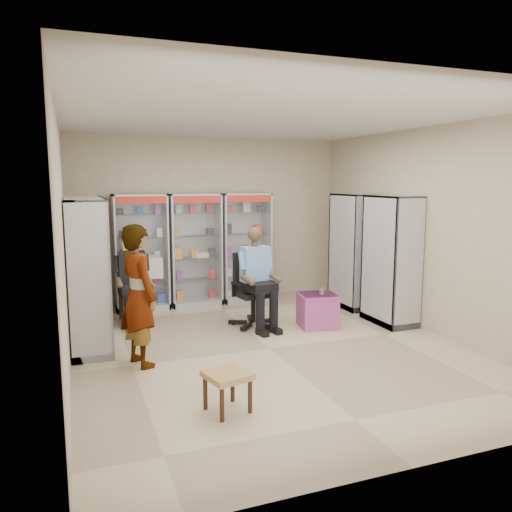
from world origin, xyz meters
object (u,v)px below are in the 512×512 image
object	(u,v)px
cabinet_back_right	(245,247)
cabinet_left_near	(89,277)
cabinet_right_far	(353,251)
standing_man	(139,295)
pink_trunk	(317,310)
woven_stool_b	(227,392)
woven_stool_a	(317,313)
office_chair	(253,290)
cabinet_back_mid	(195,250)
cabinet_left_far	(86,264)
cabinet_back_left	(141,252)
cabinet_right_near	(391,260)
wooden_chair	(132,292)
seated_shopkeeper	(254,281)

from	to	relation	value
cabinet_back_right	cabinet_left_near	size ratio (longest dim) A/B	1.00
cabinet_back_right	cabinet_right_far	world-z (taller)	same
cabinet_back_right	standing_man	distance (m)	3.55
pink_trunk	woven_stool_b	xyz separation A→B (m)	(-2.13, -2.24, -0.06)
pink_trunk	woven_stool_a	bearing A→B (deg)	71.90
cabinet_right_far	office_chair	xyz separation A→B (m)	(-2.07, -0.51, -0.43)
pink_trunk	cabinet_back_mid	bearing A→B (deg)	124.76
cabinet_left_far	woven_stool_a	xyz separation A→B (m)	(3.32, -1.04, -0.81)
cabinet_back_left	cabinet_left_far	size ratio (longest dim) A/B	1.00
cabinet_back_left	pink_trunk	distance (m)	3.21
cabinet_right_far	office_chair	size ratio (longest dim) A/B	1.77
cabinet_left_far	office_chair	size ratio (longest dim) A/B	1.77
cabinet_back_mid	cabinet_right_near	xyz separation A→B (m)	(2.58, -2.23, 0.00)
wooden_chair	seated_shopkeeper	bearing A→B (deg)	-29.18
seated_shopkeeper	wooden_chair	bearing A→B (deg)	142.54
wooden_chair	woven_stool_b	size ratio (longest dim) A/B	2.39
cabinet_left_far	seated_shopkeeper	distance (m)	2.53
cabinet_left_near	seated_shopkeeper	size ratio (longest dim) A/B	1.39
cabinet_left_far	cabinet_back_right	bearing A→B (deg)	108.19
cabinet_back_right	cabinet_left_far	size ratio (longest dim) A/B	1.00
cabinet_right_near	cabinet_left_far	world-z (taller)	same
cabinet_back_left	cabinet_back_right	size ratio (longest dim) A/B	1.00
cabinet_right_far	woven_stool_a	distance (m)	1.63
cabinet_left_near	woven_stool_a	world-z (taller)	cabinet_left_near
cabinet_back_mid	cabinet_left_near	bearing A→B (deg)	-132.80
cabinet_left_near	pink_trunk	size ratio (longest dim) A/B	3.72
cabinet_back_right	cabinet_left_far	xyz separation A→B (m)	(-2.83, -0.93, 0.00)
woven_stool_a	wooden_chair	bearing A→B (deg)	154.79
cabinet_right_far	seated_shopkeeper	world-z (taller)	cabinet_right_far
cabinet_back_right	pink_trunk	world-z (taller)	cabinet_back_right
cabinet_left_near	cabinet_back_left	bearing A→B (deg)	155.39
pink_trunk	standing_man	distance (m)	2.90
pink_trunk	cabinet_back_right	bearing A→B (deg)	102.86
cabinet_back_mid	cabinet_left_far	xyz separation A→B (m)	(-1.88, -0.93, 0.00)
cabinet_right_far	pink_trunk	xyz separation A→B (m)	(-1.16, -0.91, -0.74)
wooden_chair	office_chair	distance (m)	1.94
wooden_chair	woven_stool_a	world-z (taller)	wooden_chair
cabinet_left_near	cabinet_back_right	bearing A→B (deg)	125.65
cabinet_right_near	seated_shopkeeper	world-z (taller)	cabinet_right_near
cabinet_right_far	pink_trunk	size ratio (longest dim) A/B	3.72
pink_trunk	office_chair	bearing A→B (deg)	155.94
standing_man	pink_trunk	bearing A→B (deg)	-95.65
cabinet_back_left	cabinet_left_near	bearing A→B (deg)	-114.61
cabinet_back_right	pink_trunk	distance (m)	2.22
cabinet_left_near	wooden_chair	xyz separation A→B (m)	(0.68, 1.30, -0.53)
wooden_chair	woven_stool_a	distance (m)	2.93
cabinet_right_near	pink_trunk	bearing A→B (deg)	80.72
cabinet_right_near	office_chair	xyz separation A→B (m)	(-2.07, 0.59, -0.43)
cabinet_back_mid	cabinet_back_left	bearing A→B (deg)	180.00
cabinet_right_far	woven_stool_a	bearing A→B (deg)	126.39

